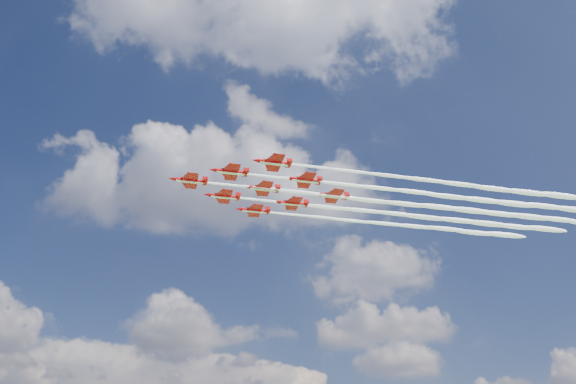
% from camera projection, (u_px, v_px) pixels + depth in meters
% --- Properties ---
extents(jet_lead, '(93.57, 27.44, 2.54)m').
position_uv_depth(jet_lead, '(353.00, 198.00, 154.53)').
color(jet_lead, '#B50A0D').
extents(jet_row2_port, '(93.57, 27.44, 2.54)m').
position_uv_depth(jet_row2_port, '(396.00, 190.00, 150.43)').
color(jet_row2_port, '#B50A0D').
extents(jet_row2_starb, '(93.57, 27.44, 2.54)m').
position_uv_depth(jet_row2_starb, '(377.00, 212.00, 162.49)').
color(jet_row2_starb, '#B50A0D').
extents(jet_row3_port, '(93.57, 27.44, 2.54)m').
position_uv_depth(jet_row3_port, '(441.00, 182.00, 146.32)').
color(jet_row3_port, '#B50A0D').
extents(jet_row3_centre, '(93.57, 27.44, 2.54)m').
position_uv_depth(jet_row3_centre, '(419.00, 205.00, 158.39)').
color(jet_row3_centre, '#B50A0D').
extents(jet_row3_starb, '(93.57, 27.44, 2.54)m').
position_uv_depth(jet_row3_starb, '(399.00, 225.00, 170.45)').
color(jet_row3_starb, '#B50A0D').
extents(jet_row4_port, '(93.57, 27.44, 2.54)m').
position_uv_depth(jet_row4_port, '(462.00, 198.00, 154.29)').
color(jet_row4_port, '#B50A0D').
extents(jet_row4_starb, '(93.57, 27.44, 2.54)m').
position_uv_depth(jet_row4_starb, '(439.00, 218.00, 166.35)').
color(jet_row4_starb, '#B50A0D').
extents(jet_tail, '(93.57, 27.44, 2.54)m').
position_uv_depth(jet_tail, '(481.00, 212.00, 162.25)').
color(jet_tail, '#B50A0D').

